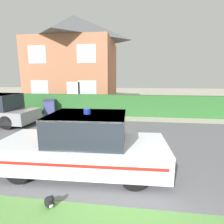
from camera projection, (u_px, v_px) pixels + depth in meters
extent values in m
cube|color=#5B5B60|center=(136.00, 143.00, 6.51)|extent=(28.00, 6.65, 0.01)
cube|color=#2D662D|center=(114.00, 105.00, 11.27)|extent=(13.78, 0.54, 1.33)
cylinder|color=black|center=(47.00, 146.00, 5.43)|extent=(0.60, 0.22, 0.59)
cylinder|color=black|center=(19.00, 171.00, 4.02)|extent=(0.60, 0.22, 0.59)
cylinder|color=black|center=(133.00, 150.00, 5.19)|extent=(0.60, 0.22, 0.59)
cylinder|color=black|center=(134.00, 177.00, 3.78)|extent=(0.60, 0.22, 0.59)
cube|color=silver|center=(83.00, 152.00, 4.57)|extent=(4.32, 1.79, 0.64)
cube|color=#232833|center=(88.00, 127.00, 4.42)|extent=(1.93, 1.54, 0.70)
cube|color=silver|center=(87.00, 115.00, 4.36)|extent=(1.93, 1.54, 0.04)
cube|color=red|center=(90.00, 139.00, 5.37)|extent=(4.05, 0.14, 0.07)
cube|color=red|center=(73.00, 166.00, 3.75)|extent=(4.05, 0.14, 0.07)
cylinder|color=#1933A5|center=(87.00, 111.00, 4.34)|extent=(0.18, 0.18, 0.14)
ellipsoid|color=black|center=(49.00, 202.00, 3.30)|extent=(0.28, 0.27, 0.20)
ellipsoid|color=white|center=(51.00, 205.00, 3.24)|extent=(0.11, 0.11, 0.11)
sphere|color=black|center=(51.00, 199.00, 3.20)|extent=(0.12, 0.12, 0.12)
cone|color=black|center=(49.00, 197.00, 3.17)|extent=(0.05, 0.05, 0.05)
cone|color=black|center=(52.00, 196.00, 3.21)|extent=(0.05, 0.05, 0.05)
cylinder|color=black|center=(52.00, 202.00, 3.43)|extent=(0.17, 0.15, 0.03)
cylinder|color=black|center=(27.00, 116.00, 9.67)|extent=(0.66, 0.22, 0.66)
cylinder|color=black|center=(7.00, 123.00, 8.20)|extent=(0.66, 0.22, 0.66)
cube|color=#A86B4C|center=(76.00, 74.00, 16.00)|extent=(6.89, 6.01, 5.56)
pyramid|color=#56565B|center=(74.00, 28.00, 15.25)|extent=(7.23, 6.31, 2.17)
cube|color=white|center=(74.00, 96.00, 13.29)|extent=(1.00, 0.02, 2.10)
cube|color=silver|center=(40.00, 89.00, 13.54)|extent=(1.40, 0.02, 1.30)
cube|color=silver|center=(87.00, 89.00, 13.06)|extent=(1.40, 0.02, 1.30)
cube|color=silver|center=(37.00, 55.00, 13.04)|extent=(1.40, 0.02, 1.30)
cube|color=silver|center=(86.00, 54.00, 12.57)|extent=(1.40, 0.02, 1.30)
cube|color=#474C8C|center=(50.00, 108.00, 11.10)|extent=(0.78, 0.74, 0.97)
cube|color=navy|center=(49.00, 100.00, 11.00)|extent=(0.81, 0.78, 0.10)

